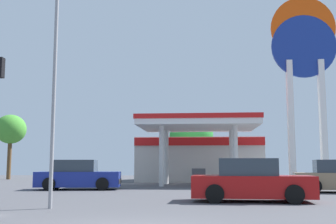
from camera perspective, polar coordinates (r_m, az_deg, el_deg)
gas_station at (r=33.67m, az=4.25°, el=-5.93°), size 9.82×12.38×4.44m
station_pole_sign at (r=31.64m, az=18.00°, el=6.55°), size 4.55×0.56×13.40m
car_0 at (r=23.81m, az=-12.05°, el=-8.50°), size 4.69×2.48×1.61m
car_2 at (r=16.05m, az=11.23°, el=-9.29°), size 4.49×2.18×1.58m
tree_0 at (r=42.25m, az=-20.56°, el=-2.27°), size 2.88×2.88×6.04m
tree_1 at (r=40.05m, az=3.18°, el=-3.14°), size 4.15×4.15×5.97m
corner_streetlamp at (r=13.94m, az=-15.34°, el=6.68°), size 0.24×1.48×7.80m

